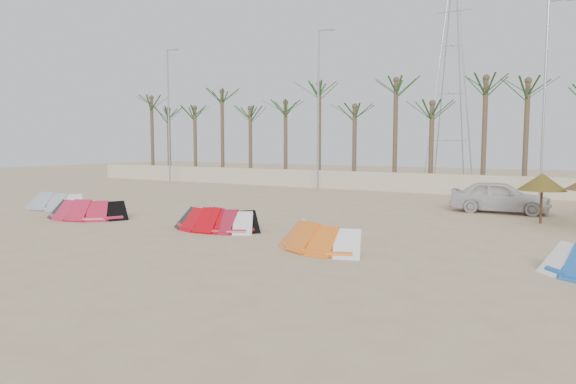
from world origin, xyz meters
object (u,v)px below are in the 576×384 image
Objects in this scene: kite_orange at (322,234)px; car at (500,197)px; kite_grey at (59,200)px; kite_red_mid at (221,218)px; kite_red_left at (93,208)px; parasol_left at (542,182)px; kite_red_right at (226,218)px.

car is (3.39, 11.68, 0.33)m from kite_orange.
kite_grey is 0.83× the size of car.
kite_red_mid is 5.10m from kite_orange.
kite_grey is at bearing 111.59° from car.
kite_orange is (11.58, -0.58, -0.00)m from kite_red_left.
kite_red_mid and kite_orange have the same top height.
kite_grey and kite_orange have the same top height.
parasol_left is at bearing 36.90° from kite_red_mid.
kite_red_mid is 13.00m from parasol_left.
parasol_left reaches higher than kite_red_left.
kite_red_right is at bearing 22.01° from kite_red_mid.
car is at bearing 26.64° from kite_grey.
parasol_left is 0.46× the size of car.
kite_red_mid is at bearing -157.99° from kite_red_right.
parasol_left reaches higher than kite_red_mid.
kite_grey is 11.02m from kite_red_mid.
kite_orange is at bearing -7.06° from kite_grey.
kite_orange is 0.86× the size of car.
kite_grey is 0.96× the size of kite_orange.
kite_red_left is at bearing -174.26° from kite_red_right.
car is at bearing 51.96° from kite_red_right.
kite_grey is 4.59m from kite_red_left.
kite_red_left is 1.16× the size of kite_red_right.
parasol_left is at bearing 18.11° from kite_grey.
car is (14.96, 11.09, 0.33)m from kite_red_left.
kite_red_right is 0.76× the size of car.
car is at bearing 36.55° from kite_red_left.
kite_orange is 1.85× the size of parasol_left.
kite_red_left is at bearing -153.73° from parasol_left.
kite_orange is at bearing -13.45° from kite_red_mid.
kite_red_left is 6.65m from kite_red_mid.
kite_red_mid is 0.22m from kite_red_right.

